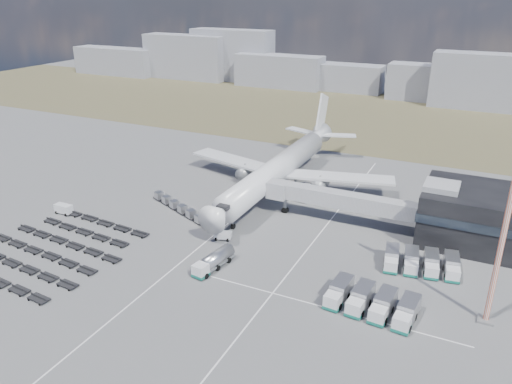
% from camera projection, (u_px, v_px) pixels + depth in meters
% --- Properties ---
extents(ground, '(420.00, 420.00, 0.00)m').
position_uv_depth(ground, '(210.00, 249.00, 90.11)').
color(ground, '#565659').
rests_on(ground, ground).
extents(grass_strip, '(420.00, 90.00, 0.01)m').
position_uv_depth(grass_strip, '(364.00, 117.00, 181.75)').
color(grass_strip, '#4C4B2D').
rests_on(grass_strip, ground).
extents(lane_markings, '(47.12, 110.00, 0.01)m').
position_uv_depth(lane_markings, '(266.00, 253.00, 88.69)').
color(lane_markings, silver).
rests_on(lane_markings, ground).
extents(terminal, '(30.40, 16.40, 11.00)m').
position_uv_depth(terminal, '(508.00, 220.00, 88.91)').
color(terminal, black).
rests_on(terminal, ground).
extents(jet_bridge, '(30.30, 3.80, 7.05)m').
position_uv_depth(jet_bridge, '(331.00, 198.00, 98.82)').
color(jet_bridge, '#939399').
rests_on(jet_bridge, ground).
extents(airliner, '(51.59, 64.53, 17.62)m').
position_uv_depth(airliner, '(281.00, 167.00, 115.07)').
color(airliner, silver).
rests_on(airliner, ground).
extents(skyline, '(298.47, 26.66, 24.62)m').
position_uv_depth(skyline, '(350.00, 71.00, 216.80)').
color(skyline, gray).
rests_on(skyline, ground).
extents(fuel_tanker, '(3.58, 9.10, 2.87)m').
position_uv_depth(fuel_tanker, '(214.00, 261.00, 83.30)').
color(fuel_tanker, silver).
rests_on(fuel_tanker, ground).
extents(pushback_tug, '(3.57, 2.63, 1.45)m').
position_uv_depth(pushback_tug, '(223.00, 236.00, 93.26)').
color(pushback_tug, silver).
rests_on(pushback_tug, ground).
extents(utility_van, '(3.80, 1.74, 2.06)m').
position_uv_depth(utility_van, '(64.00, 209.00, 103.64)').
color(utility_van, silver).
rests_on(utility_van, ground).
extents(catering_truck, '(2.85, 5.98, 2.66)m').
position_uv_depth(catering_truck, '(305.00, 193.00, 111.05)').
color(catering_truck, silver).
rests_on(catering_truck, ground).
extents(service_trucks_near, '(13.06, 7.93, 2.78)m').
position_uv_depth(service_trucks_near, '(372.00, 302.00, 72.34)').
color(service_trucks_near, silver).
rests_on(service_trucks_near, ground).
extents(service_trucks_far, '(12.78, 8.39, 2.64)m').
position_uv_depth(service_trucks_far, '(421.00, 262.00, 82.94)').
color(service_trucks_far, silver).
rests_on(service_trucks_far, ground).
extents(uld_row, '(20.39, 10.23, 1.67)m').
position_uv_depth(uld_row, '(182.00, 209.00, 103.76)').
color(uld_row, black).
rests_on(uld_row, ground).
extents(baggage_dollies, '(28.55, 27.58, 0.82)m').
position_uv_depth(baggage_dollies, '(51.00, 248.00, 89.49)').
color(baggage_dollies, black).
rests_on(baggage_dollies, ground).
extents(floodlight_mast, '(2.64, 2.16, 27.98)m').
position_uv_depth(floodlight_mast, '(504.00, 232.00, 65.34)').
color(floodlight_mast, '#BE421E').
rests_on(floodlight_mast, ground).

